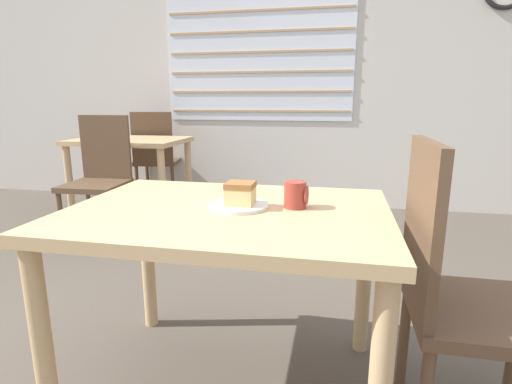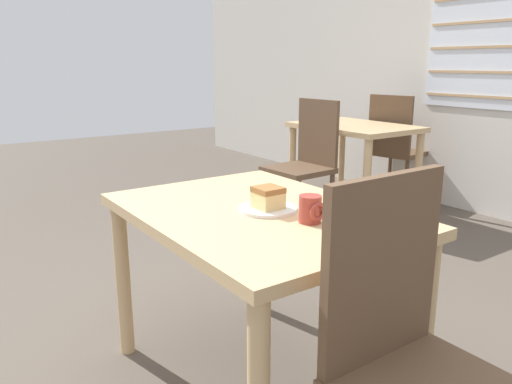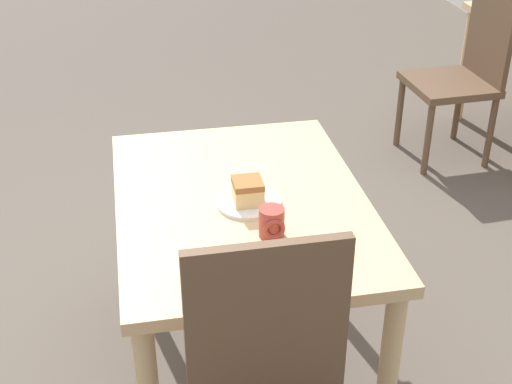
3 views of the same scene
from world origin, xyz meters
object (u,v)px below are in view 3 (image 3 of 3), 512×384
at_px(dining_table_near, 242,224).
at_px(coffee_mug, 272,223).
at_px(plate, 249,202).
at_px(chair_far_corner, 464,70).
at_px(cake_slice, 248,191).

xyz_separation_m(dining_table_near, coffee_mug, (0.23, 0.05, 0.14)).
bearing_deg(coffee_mug, plate, -170.27).
bearing_deg(plate, dining_table_near, -153.99).
bearing_deg(chair_far_corner, dining_table_near, -48.38).
relative_size(dining_table_near, plate, 5.23).
xyz_separation_m(dining_table_near, plate, (0.03, 0.02, 0.10)).
bearing_deg(dining_table_near, coffee_mug, 12.39).
bearing_deg(cake_slice, chair_far_corner, 135.55).
xyz_separation_m(cake_slice, coffee_mug, (0.19, 0.04, -0.01)).
height_order(chair_far_corner, plate, chair_far_corner).
height_order(cake_slice, coffee_mug, coffee_mug).
bearing_deg(plate, coffee_mug, 9.73).
xyz_separation_m(dining_table_near, chair_far_corner, (-1.44, 1.47, -0.10)).
relative_size(plate, coffee_mug, 2.27).
relative_size(chair_far_corner, coffee_mug, 10.44).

